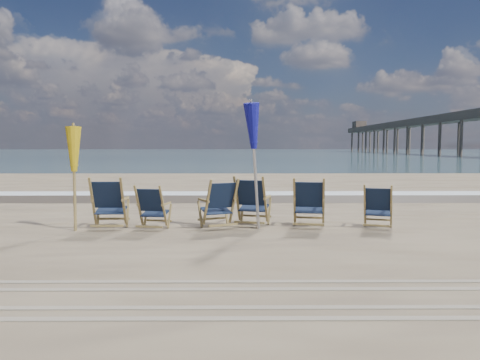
{
  "coord_description": "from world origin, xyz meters",
  "views": [
    {
      "loc": [
        -0.07,
        -7.65,
        1.61
      ],
      "look_at": [
        0.0,
        2.2,
        0.9
      ],
      "focal_mm": 35.0,
      "sensor_mm": 36.0,
      "label": 1
    }
  ],
  "objects": [
    {
      "name": "beach_chair_0",
      "position": [
        -2.25,
        1.28,
        0.52
      ],
      "size": [
        0.69,
        0.77,
        1.04
      ],
      "primitive_type": null,
      "rotation": [
        0.0,
        0.0,
        3.18
      ],
      "color": "#121D35",
      "rests_on": "ground"
    },
    {
      "name": "beach_chair_2",
      "position": [
        -0.12,
        1.46,
        0.5
      ],
      "size": [
        0.88,
        0.92,
        1.0
      ],
      "primitive_type": null,
      "rotation": [
        0.0,
        0.0,
        3.57
      ],
      "color": "#121D35",
      "rests_on": "ground"
    },
    {
      "name": "beach_chair_3",
      "position": [
        0.49,
        1.56,
        0.52
      ],
      "size": [
        0.84,
        0.9,
        1.03
      ],
      "primitive_type": null,
      "rotation": [
        0.0,
        0.0,
        2.86
      ],
      "color": "#121D35",
      "rests_on": "ground"
    },
    {
      "name": "surf_foam",
      "position": [
        0.0,
        8.3,
        0.0
      ],
      "size": [
        200.0,
        1.4,
        0.01
      ],
      "primitive_type": "cube",
      "color": "silver",
      "rests_on": "ground"
    },
    {
      "name": "beach_chair_5",
      "position": [
        2.91,
        1.25,
        0.44
      ],
      "size": [
        0.74,
        0.79,
        0.89
      ],
      "primitive_type": null,
      "rotation": [
        0.0,
        0.0,
        2.81
      ],
      "color": "#121D35",
      "rests_on": "ground"
    },
    {
      "name": "ocean",
      "position": [
        0.0,
        128.0,
        0.0
      ],
      "size": [
        400.0,
        400.0,
        0.0
      ],
      "primitive_type": "plane",
      "color": "#3E5C68",
      "rests_on": "ground"
    },
    {
      "name": "beach_chair_1",
      "position": [
        -1.47,
        1.18,
        0.44
      ],
      "size": [
        0.68,
        0.73,
        0.89
      ],
      "primitive_type": null,
      "rotation": [
        0.0,
        0.0,
        2.95
      ],
      "color": "#121D35",
      "rests_on": "ground"
    },
    {
      "name": "umbrella_yellow",
      "position": [
        -3.16,
        1.24,
        1.45
      ],
      "size": [
        0.3,
        0.3,
        1.96
      ],
      "color": "olive",
      "rests_on": "ground"
    },
    {
      "name": "fishing_pier",
      "position": [
        38.0,
        74.0,
        4.65
      ],
      "size": [
        4.4,
        140.0,
        9.3
      ],
      "primitive_type": null,
      "color": "brown",
      "rests_on": "ground"
    },
    {
      "name": "wet_sand_strip",
      "position": [
        0.0,
        6.8,
        0.0
      ],
      "size": [
        200.0,
        2.6,
        0.0
      ],
      "primitive_type": "cube",
      "color": "#42362A",
      "rests_on": "ground"
    },
    {
      "name": "umbrella_blue",
      "position": [
        0.29,
        1.23,
        1.88
      ],
      "size": [
        0.3,
        0.3,
        2.42
      ],
      "color": "#A5A5AD",
      "rests_on": "ground"
    },
    {
      "name": "tire_tracks",
      "position": [
        0.0,
        -2.8,
        0.01
      ],
      "size": [
        80.0,
        1.3,
        0.01
      ],
      "primitive_type": null,
      "color": "gray",
      "rests_on": "ground"
    },
    {
      "name": "beach_chair_4",
      "position": [
        1.62,
        1.38,
        0.51
      ],
      "size": [
        0.77,
        0.83,
        1.01
      ],
      "primitive_type": null,
      "rotation": [
        0.0,
        0.0,
        2.96
      ],
      "color": "#121D35",
      "rests_on": "ground"
    }
  ]
}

